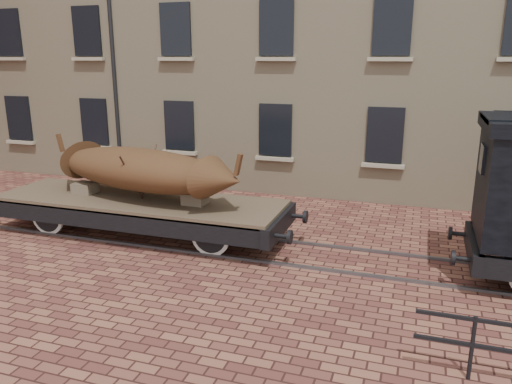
% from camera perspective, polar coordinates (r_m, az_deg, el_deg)
% --- Properties ---
extents(ground, '(90.00, 90.00, 0.00)m').
position_cam_1_polar(ground, '(11.80, 7.04, -7.39)').
color(ground, '#552A24').
extents(rail_track, '(30.00, 1.52, 0.06)m').
position_cam_1_polar(rail_track, '(11.79, 7.05, -7.25)').
color(rail_track, '#59595E').
rests_on(rail_track, ground).
extents(flatcar_wagon, '(8.51, 2.31, 1.29)m').
position_cam_1_polar(flatcar_wagon, '(13.21, -13.24, -1.54)').
color(flatcar_wagon, '#463D29').
rests_on(flatcar_wagon, ground).
extents(iron_boat, '(5.99, 2.64, 1.47)m').
position_cam_1_polar(iron_boat, '(12.91, -13.07, 2.55)').
color(iron_boat, '#4B2B17').
rests_on(iron_boat, flatcar_wagon).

